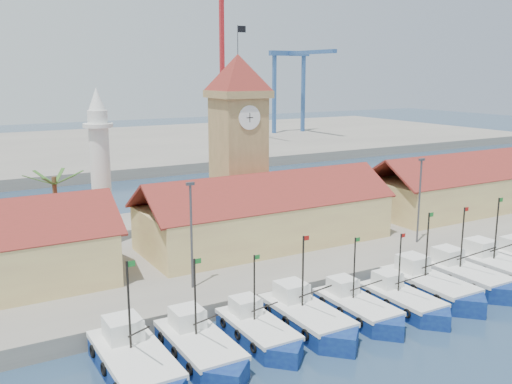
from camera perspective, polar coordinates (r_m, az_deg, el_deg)
ground at (r=46.55m, az=14.11°, el=-12.92°), size 400.00×400.00×0.00m
quay at (r=64.40m, az=-0.87°, el=-4.80°), size 140.00×32.00×1.50m
terminal at (r=144.20m, az=-17.86°, el=4.06°), size 240.00×80.00×2.00m
boat_0 at (r=38.82m, az=-11.88°, el=-16.72°), size 3.88×10.64×8.05m
boat_1 at (r=40.29m, az=-5.45°, el=-15.48°), size 3.58×9.80×7.41m
boat_2 at (r=42.60m, az=0.40°, el=-13.93°), size 3.26×8.94×6.76m
boat_3 at (r=44.61m, az=5.32°, el=-12.62°), size 3.67×10.05×7.61m
boat_4 at (r=46.98m, az=10.32°, el=-11.56°), size 3.32×9.08×6.87m
boat_5 at (r=49.28m, az=14.65°, el=-10.64°), size 3.25×8.90×6.73m
boat_6 at (r=52.66m, az=17.26°, el=-9.17°), size 3.77×10.32×7.81m
boat_7 at (r=56.10m, az=20.41°, el=-8.09°), size 3.71×10.17×7.69m
boat_8 at (r=59.35m, az=23.37°, el=-7.19°), size 3.92×10.74×8.13m
hall_center at (r=60.19m, az=0.98°, el=-2.80°), size 27.04×10.13×7.61m
hall_right at (r=81.07m, az=20.75°, el=0.26°), size 31.20×10.13×7.61m
clock_tower at (r=63.85m, az=-1.78°, el=5.33°), size 5.80×5.80×22.70m
minaret at (r=60.53m, az=-15.30°, el=2.42°), size 3.00×3.00×16.30m
palm_tree at (r=58.22m, az=-19.35°, el=-1.70°), size 5.60×5.03×8.39m
lamp_posts at (r=53.38m, az=5.89°, el=-2.02°), size 80.70×0.25×9.03m
crane_red_right at (r=150.23m, az=-3.23°, el=14.73°), size 1.00×31.05×44.82m
gantry at (r=164.65m, az=3.99°, el=12.15°), size 13.00×22.00×23.20m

